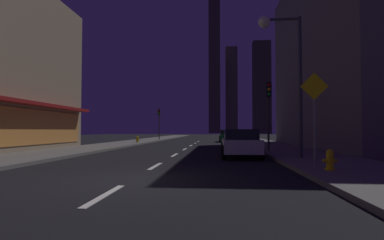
% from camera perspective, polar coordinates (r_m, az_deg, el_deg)
% --- Properties ---
extents(ground_plane, '(78.00, 136.00, 0.10)m').
position_cam_1_polar(ground_plane, '(40.32, 1.46, -4.04)').
color(ground_plane, black).
extents(sidewalk_right, '(4.00, 76.00, 0.15)m').
position_cam_1_polar(sidewalk_right, '(40.51, 11.41, -3.82)').
color(sidewalk_right, '#605E59').
rests_on(sidewalk_right, ground).
extents(sidewalk_left, '(4.00, 76.00, 0.15)m').
position_cam_1_polar(sidewalk_left, '(41.33, -8.30, -3.80)').
color(sidewalk_left, '#605E59').
rests_on(sidewalk_left, ground).
extents(lane_marking_center, '(0.16, 33.40, 0.01)m').
position_cam_1_polar(lane_marking_center, '(22.00, -1.41, -5.61)').
color(lane_marking_center, silver).
rests_on(lane_marking_center, ground).
extents(building_apartment_right, '(11.00, 20.00, 15.10)m').
position_cam_1_polar(building_apartment_right, '(27.77, 31.19, 11.10)').
color(building_apartment_right, slate).
rests_on(building_apartment_right, ground).
extents(skyscraper_distant_tall, '(5.83, 5.53, 76.55)m').
position_cam_1_polar(skyscraper_distant_tall, '(156.75, 4.31, 11.62)').
color(skyscraper_distant_tall, '#474335').
rests_on(skyscraper_distant_tall, ground).
extents(skyscraper_distant_mid, '(6.04, 7.92, 45.10)m').
position_cam_1_polar(skyscraper_distant_mid, '(159.81, 7.55, 5.63)').
color(skyscraper_distant_mid, '#4E4A3A').
rests_on(skyscraper_distant_mid, ground).
extents(skyscraper_distant_short, '(7.24, 5.31, 38.55)m').
position_cam_1_polar(skyscraper_distant_short, '(128.45, 13.19, 6.06)').
color(skyscraper_distant_short, '#3D3A2E').
rests_on(skyscraper_distant_short, ground).
extents(car_parked_near, '(1.98, 4.24, 1.45)m').
position_cam_1_polar(car_parked_near, '(15.68, 9.27, -4.35)').
color(car_parked_near, silver).
rests_on(car_parked_near, ground).
extents(car_parked_far, '(1.98, 4.24, 1.45)m').
position_cam_1_polar(car_parked_far, '(36.14, 6.78, -3.01)').
color(car_parked_far, '#1E722D').
rests_on(car_parked_far, ground).
extents(fire_hydrant_yellow_near, '(0.42, 0.30, 0.65)m').
position_cam_1_polar(fire_hydrant_yellow_near, '(10.30, 24.88, -7.04)').
color(fire_hydrant_yellow_near, yellow).
rests_on(fire_hydrant_yellow_near, sidewalk_right).
extents(fire_hydrant_far_left, '(0.42, 0.30, 0.65)m').
position_cam_1_polar(fire_hydrant_far_left, '(31.55, -10.41, -3.67)').
color(fire_hydrant_far_left, gold).
rests_on(fire_hydrant_far_left, sidewalk_left).
extents(traffic_light_near_right, '(0.32, 0.48, 4.20)m').
position_cam_1_polar(traffic_light_near_right, '(18.65, 14.44, 3.60)').
color(traffic_light_near_right, '#2D2D2D').
rests_on(traffic_light_near_right, sidewalk_right).
extents(traffic_light_far_left, '(0.32, 0.48, 4.20)m').
position_cam_1_polar(traffic_light_far_left, '(40.69, -6.33, 0.55)').
color(traffic_light_far_left, '#2D2D2D').
rests_on(traffic_light_far_left, sidewalk_left).
extents(street_lamp_right, '(1.96, 0.56, 6.58)m').
position_cam_1_polar(street_lamp_right, '(14.71, 16.79, 12.55)').
color(street_lamp_right, '#38383D').
rests_on(street_lamp_right, sidewalk_right).
extents(pedestrian_crossing_sign, '(0.91, 0.08, 3.15)m').
position_cam_1_polar(pedestrian_crossing_sign, '(10.62, 22.38, 1.52)').
color(pedestrian_crossing_sign, slate).
rests_on(pedestrian_crossing_sign, sidewalk_right).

